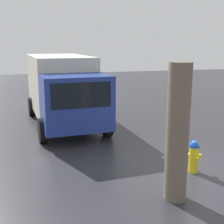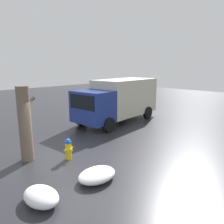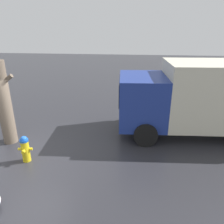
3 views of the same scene
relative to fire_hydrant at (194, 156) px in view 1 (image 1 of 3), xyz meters
The scene contains 4 objects.
ground_plane 0.48m from the fire_hydrant, 97.19° to the left, with size 60.00×60.00×0.00m, color #28282D.
fire_hydrant is the anchor object (origin of this frame).
tree_trunk 2.05m from the fire_hydrant, 136.15° to the left, with size 0.78×0.51×3.15m.
delivery_truck 7.14m from the fire_hydrant, 23.87° to the left, with size 6.95×3.06×2.97m.
Camera 1 is at (-7.28, 4.37, 3.55)m, focal length 50.00 mm.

